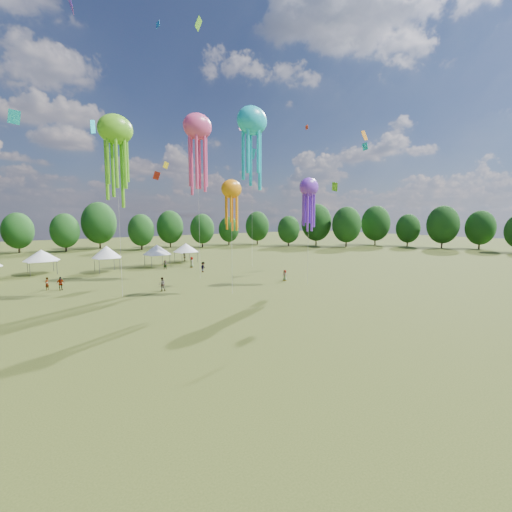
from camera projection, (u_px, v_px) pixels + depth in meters
ground at (443, 374)px, 21.29m from camera, size 300.00×300.00×0.00m
spectator_near at (162, 284)px, 44.55m from camera, size 0.97×0.81×1.78m
spectators_far at (176, 267)px, 60.14m from camera, size 29.37×30.55×1.93m
festival_tents at (102, 252)px, 61.01m from camera, size 38.16×10.18×4.46m
show_kites at (203, 144)px, 52.70m from camera, size 47.86×21.64×29.02m
small_kites at (150, 77)px, 51.02m from camera, size 69.51×59.51×42.54m
treeline at (100, 231)px, 67.49m from camera, size 201.57×95.24×13.43m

